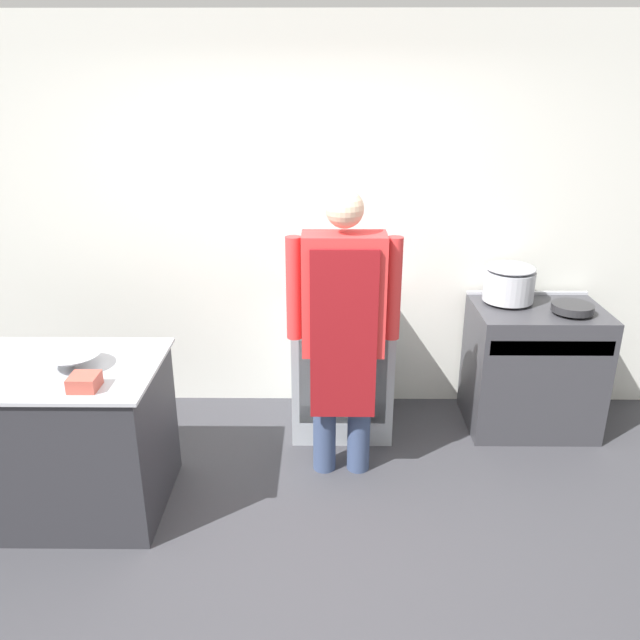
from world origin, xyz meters
TOP-DOWN VIEW (x-y plane):
  - ground_plane at (0.00, 0.00)m, footprint 14.00×14.00m
  - wall_back at (0.00, 1.82)m, footprint 8.00×0.05m
  - prep_counter at (-1.37, 0.52)m, footprint 1.20×0.80m
  - stove at (1.54, 1.44)m, footprint 0.85×0.61m
  - fridge_unit at (0.23, 1.45)m, footprint 0.66×0.64m
  - person_cook at (0.22, 0.88)m, footprint 0.65×0.24m
  - mixing_bowl at (-1.21, 0.52)m, footprint 0.30×0.30m
  - plastic_tub at (-1.06, 0.27)m, footprint 0.14×0.14m
  - stock_pot at (1.35, 1.55)m, footprint 0.34×0.34m
  - saute_pan at (1.71, 1.33)m, footprint 0.26×0.26m

SIDE VIEW (x-z plane):
  - ground_plane at x=0.00m, z-range 0.00..0.00m
  - fridge_unit at x=0.23m, z-range 0.00..0.87m
  - prep_counter at x=-1.37m, z-range 0.00..0.87m
  - stove at x=1.54m, z-range -0.01..0.88m
  - plastic_tub at x=-1.06m, z-range 0.87..0.94m
  - mixing_bowl at x=-1.21m, z-range 0.87..0.95m
  - saute_pan at x=1.71m, z-range 0.89..0.94m
  - person_cook at x=0.22m, z-range 0.12..1.87m
  - stock_pot at x=1.35m, z-range 0.89..1.15m
  - wall_back at x=0.00m, z-range 0.00..2.70m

